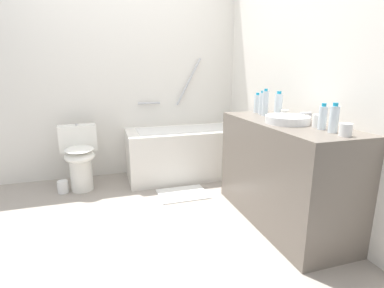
# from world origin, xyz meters

# --- Properties ---
(ground_plane) EXTENTS (4.00, 4.00, 0.00)m
(ground_plane) POSITION_xyz_m (0.00, 0.00, 0.00)
(ground_plane) COLOR #9E9389
(wall_back_tiled) EXTENTS (3.40, 0.10, 2.58)m
(wall_back_tiled) POSITION_xyz_m (0.00, 1.40, 1.29)
(wall_back_tiled) COLOR silver
(wall_back_tiled) RESTS_ON ground_plane
(wall_right_mirror) EXTENTS (0.10, 3.09, 2.58)m
(wall_right_mirror) POSITION_xyz_m (1.55, 0.00, 1.29)
(wall_right_mirror) COLOR silver
(wall_right_mirror) RESTS_ON ground_plane
(bathtub) EXTENTS (1.41, 0.64, 1.43)m
(bathtub) POSITION_xyz_m (0.77, 1.02, 0.32)
(bathtub) COLOR silver
(bathtub) RESTS_ON ground_plane
(toilet) EXTENTS (0.41, 0.55, 0.70)m
(toilet) POSITION_xyz_m (-0.45, 0.97, 0.38)
(toilet) COLOR white
(toilet) RESTS_ON ground_plane
(vanity_counter) EXTENTS (0.53, 1.34, 0.87)m
(vanity_counter) POSITION_xyz_m (1.24, -0.30, 0.44)
(vanity_counter) COLOR #6B6056
(vanity_counter) RESTS_ON ground_plane
(sink_basin) EXTENTS (0.34, 0.34, 0.06)m
(sink_basin) POSITION_xyz_m (1.20, -0.36, 0.90)
(sink_basin) COLOR white
(sink_basin) RESTS_ON vanity_counter
(sink_faucet) EXTENTS (0.12, 0.15, 0.08)m
(sink_faucet) POSITION_xyz_m (1.40, -0.36, 0.91)
(sink_faucet) COLOR silver
(sink_faucet) RESTS_ON vanity_counter
(water_bottle_0) EXTENTS (0.06, 0.06, 0.24)m
(water_bottle_0) POSITION_xyz_m (1.24, 0.05, 0.99)
(water_bottle_0) COLOR silver
(water_bottle_0) RESTS_ON vanity_counter
(water_bottle_1) EXTENTS (0.06, 0.06, 0.18)m
(water_bottle_1) POSITION_xyz_m (1.28, -0.64, 0.96)
(water_bottle_1) COLOR silver
(water_bottle_1) RESTS_ON vanity_counter
(water_bottle_2) EXTENTS (0.07, 0.07, 0.23)m
(water_bottle_2) POSITION_xyz_m (1.29, -0.08, 0.98)
(water_bottle_2) COLOR silver
(water_bottle_2) RESTS_ON vanity_counter
(water_bottle_3) EXTENTS (0.06, 0.06, 0.22)m
(water_bottle_3) POSITION_xyz_m (1.26, 0.14, 0.97)
(water_bottle_3) COLOR silver
(water_bottle_3) RESTS_ON vanity_counter
(water_bottle_4) EXTENTS (0.07, 0.07, 0.19)m
(water_bottle_4) POSITION_xyz_m (1.28, 0.25, 0.96)
(water_bottle_4) COLOR silver
(water_bottle_4) RESTS_ON vanity_counter
(water_bottle_5) EXTENTS (0.06, 0.06, 0.20)m
(water_bottle_5) POSITION_xyz_m (1.28, -0.75, 0.96)
(water_bottle_5) COLOR silver
(water_bottle_5) RESTS_ON vanity_counter
(drinking_glass_0) EXTENTS (0.08, 0.08, 0.08)m
(drinking_glass_0) POSITION_xyz_m (1.27, -0.87, 0.91)
(drinking_glass_0) COLOR white
(drinking_glass_0) RESTS_ON vanity_counter
(drinking_glass_1) EXTENTS (0.07, 0.07, 0.08)m
(drinking_glass_1) POSITION_xyz_m (1.31, -0.16, 0.91)
(drinking_glass_1) COLOR white
(drinking_glass_1) RESTS_ON vanity_counter
(drinking_glass_2) EXTENTS (0.07, 0.07, 0.09)m
(drinking_glass_2) POSITION_xyz_m (1.30, -0.57, 0.92)
(drinking_glass_2) COLOR white
(drinking_glass_2) RESTS_ON vanity_counter
(bath_mat) EXTENTS (0.51, 0.38, 0.01)m
(bath_mat) POSITION_xyz_m (0.57, 0.47, 0.01)
(bath_mat) COLOR white
(bath_mat) RESTS_ON ground_plane
(toilet_paper_roll) EXTENTS (0.11, 0.11, 0.13)m
(toilet_paper_roll) POSITION_xyz_m (-0.64, 0.90, 0.07)
(toilet_paper_roll) COLOR white
(toilet_paper_roll) RESTS_ON ground_plane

